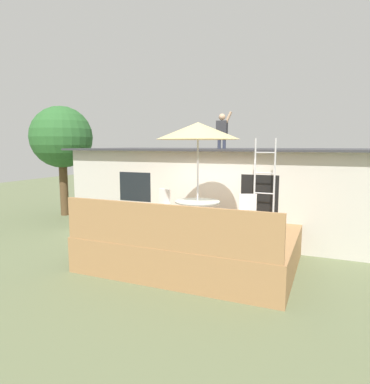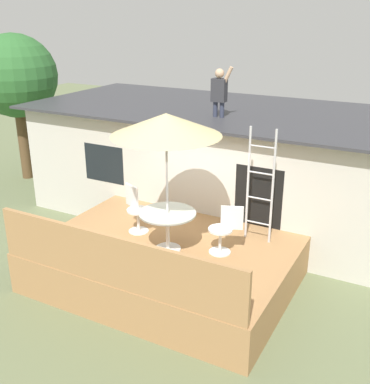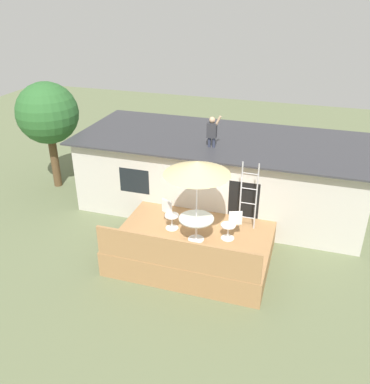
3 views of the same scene
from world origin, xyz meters
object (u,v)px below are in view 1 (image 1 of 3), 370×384
at_px(person_figure, 222,128).
at_px(patio_chair_right, 242,214).
at_px(patio_umbrella, 198,131).
at_px(backyard_tree, 62,138).
at_px(step_ladder, 264,183).
at_px(patio_chair_left, 168,207).
at_px(patio_table, 198,208).

xyz_separation_m(person_figure, patio_chair_right, (1.25, -2.43, -2.07)).
relative_size(patio_umbrella, backyard_tree, 0.58).
distance_m(step_ladder, patio_chair_left, 2.48).
bearing_deg(patio_table, backyard_tree, 154.34).
xyz_separation_m(patio_table, patio_chair_left, (-0.97, 0.41, -0.13)).
bearing_deg(person_figure, patio_umbrella, -84.15).
distance_m(patio_umbrella, patio_chair_right, 2.15).
bearing_deg(step_ladder, patio_umbrella, -138.33).
bearing_deg(step_ladder, backyard_tree, 165.05).
bearing_deg(patio_umbrella, backyard_tree, 154.34).
relative_size(patio_table, patio_chair_left, 1.13).
xyz_separation_m(patio_table, backyard_tree, (-7.10, 3.41, 1.72)).
height_order(patio_chair_right, backyard_tree, backyard_tree).
distance_m(patio_chair_right, backyard_tree, 8.81).
relative_size(patio_table, person_figure, 0.94).
distance_m(patio_chair_left, backyard_tree, 7.08).
height_order(patio_table, step_ladder, step_ladder).
height_order(patio_table, patio_chair_right, patio_chair_right).
distance_m(patio_umbrella, step_ladder, 2.15).
bearing_deg(backyard_tree, person_figure, -5.10).
bearing_deg(patio_chair_right, patio_umbrella, 0.00).
xyz_separation_m(patio_table, step_ladder, (1.31, 1.17, 0.51)).
bearing_deg(backyard_tree, patio_table, -25.66).
bearing_deg(patio_chair_right, backyard_tree, -42.13).
relative_size(step_ladder, backyard_tree, 0.50).
bearing_deg(patio_table, patio_umbrella, 90.00).
height_order(patio_table, patio_chair_left, patio_chair_left).
bearing_deg(backyard_tree, patio_chair_right, -20.63).
relative_size(step_ladder, patio_chair_left, 2.39).
relative_size(person_figure, patio_chair_right, 1.21).
distance_m(patio_table, patio_chair_left, 1.06).
distance_m(step_ladder, patio_chair_right, 1.08).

